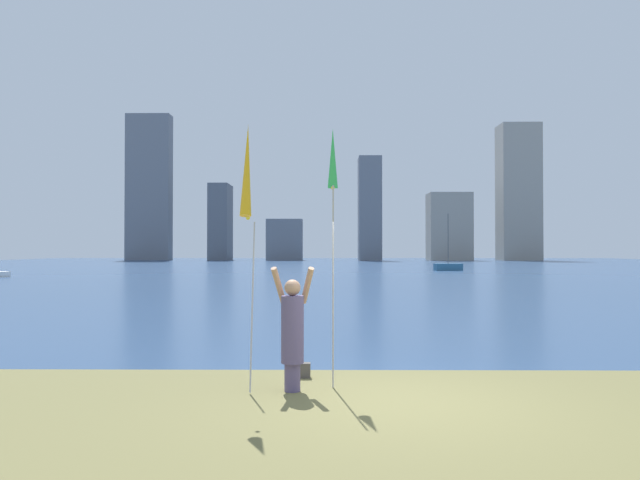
{
  "coord_description": "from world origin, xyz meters",
  "views": [
    {
      "loc": [
        -1.0,
        -8.15,
        2.11
      ],
      "look_at": [
        -1.19,
        11.47,
        2.39
      ],
      "focal_mm": 33.15,
      "sensor_mm": 36.0,
      "label": 1
    }
  ],
  "objects_px": {
    "kite_flag_left": "(247,175)",
    "kite_flag_right": "(333,167)",
    "bag": "(304,370)",
    "sailboat_5": "(448,267)",
    "person": "(292,330)"
  },
  "relations": [
    {
      "from": "kite_flag_left",
      "to": "kite_flag_right",
      "type": "height_order",
      "value": "kite_flag_right"
    },
    {
      "from": "person",
      "to": "sailboat_5",
      "type": "bearing_deg",
      "value": 91.28
    },
    {
      "from": "kite_flag_left",
      "to": "sailboat_5",
      "type": "height_order",
      "value": "sailboat_5"
    },
    {
      "from": "person",
      "to": "kite_flag_right",
      "type": "relative_size",
      "value": 0.46
    },
    {
      "from": "bag",
      "to": "person",
      "type": "bearing_deg",
      "value": -99.0
    },
    {
      "from": "person",
      "to": "bag",
      "type": "distance_m",
      "value": 1.21
    },
    {
      "from": "bag",
      "to": "sailboat_5",
      "type": "xyz_separation_m",
      "value": [
        12.0,
        46.59,
        0.26
      ]
    },
    {
      "from": "kite_flag_left",
      "to": "bag",
      "type": "bearing_deg",
      "value": 63.01
    },
    {
      "from": "bag",
      "to": "sailboat_5",
      "type": "relative_size",
      "value": 0.04
    },
    {
      "from": "kite_flag_left",
      "to": "kite_flag_right",
      "type": "bearing_deg",
      "value": 37.87
    },
    {
      "from": "kite_flag_right",
      "to": "sailboat_5",
      "type": "relative_size",
      "value": 0.73
    },
    {
      "from": "person",
      "to": "kite_flag_left",
      "type": "relative_size",
      "value": 0.48
    },
    {
      "from": "kite_flag_left",
      "to": "sailboat_5",
      "type": "distance_m",
      "value": 49.79
    },
    {
      "from": "person",
      "to": "sailboat_5",
      "type": "distance_m",
      "value": 49.02
    },
    {
      "from": "person",
      "to": "kite_flag_left",
      "type": "xyz_separation_m",
      "value": [
        -0.6,
        -0.56,
        2.22
      ]
    }
  ]
}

